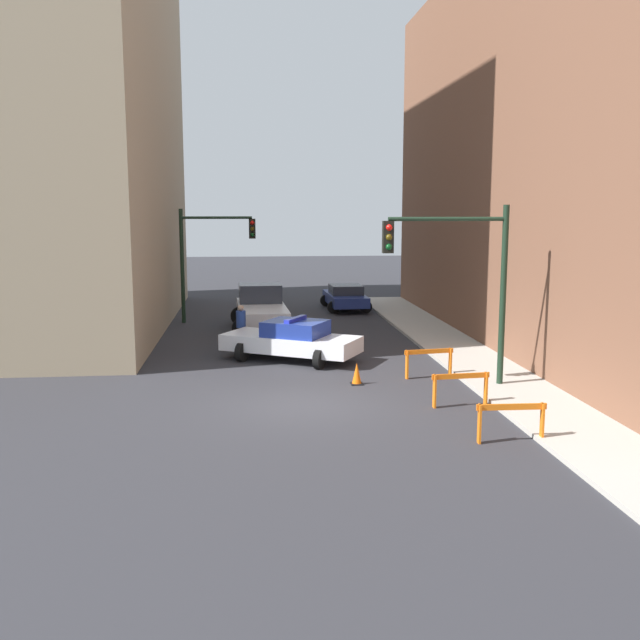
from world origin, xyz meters
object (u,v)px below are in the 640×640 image
Objects in this scene: pedestrian_crossing at (241,326)px; barrier_mid at (461,384)px; traffic_light_far at (206,249)px; traffic_cone at (357,374)px; police_car at (292,340)px; parked_car_near at (345,297)px; white_truck at (261,309)px; traffic_light_near at (464,268)px; barrier_back at (429,358)px; barrier_front at (511,416)px.

barrier_mid is at bearing -85.27° from pedestrian_crossing.
traffic_light_far is 7.93× the size of traffic_cone.
parked_car_near is at bearing 13.49° from police_car.
white_truck is 3.30× the size of pedestrian_crossing.
traffic_light_near reaches higher than white_truck.
traffic_light_near is 0.95× the size of white_truck.
traffic_light_far reaches higher than barrier_back.
traffic_cone is (5.07, -12.33, -3.08)m from traffic_light_far.
traffic_light_far is 9.73m from police_car.
white_truck is at bearing 37.60° from police_car.
traffic_light_far is 3.27× the size of barrier_back.
traffic_cone is at bearing -98.38° from parked_car_near.
pedestrian_crossing is (-0.84, -4.31, -0.04)m from white_truck.
barrier_front is (0.79, -21.53, -0.06)m from parked_car_near.
traffic_light_far reaches higher than traffic_cone.
traffic_light_near is at bearing -75.60° from pedestrian_crossing.
traffic_light_far is 8.22m from parked_car_near.
traffic_light_far is 1.04× the size of police_car.
parked_car_near is at bearing 91.97° from barrier_back.
barrier_back is 2.43× the size of traffic_cone.
traffic_light_near is at bearing -65.20° from white_truck.
traffic_cone is (-2.36, -0.63, -0.30)m from barrier_back.
police_car reaches higher than parked_car_near.
parked_car_near is (-1.13, 16.64, -2.86)m from traffic_light_near.
traffic_cone is at bearing -124.82° from police_car.
parked_car_near reaches higher than barrier_front.
pedestrian_crossing is (-6.44, 6.64, -2.67)m from traffic_light_near.
pedestrian_crossing is at bearing 67.59° from police_car.
traffic_light_near is 1.00× the size of traffic_light_far.
police_car is at bearing 115.54° from traffic_cone.
pedestrian_crossing is at bearing 134.15° from traffic_light_near.
police_car is 7.62× the size of traffic_cone.
police_car is 3.14× the size of barrier_back.
barrier_front is at bearing -125.25° from police_car.
parked_car_near reaches higher than traffic_cone.
police_car reaches higher than barrier_mid.
police_car is (-4.68, 4.38, -2.81)m from traffic_light_near.
parked_car_near is 11.33m from pedestrian_crossing.
pedestrian_crossing is at bearing -103.36° from white_truck.
parked_car_near is at bearing 32.28° from pedestrian_crossing.
traffic_light_near is at bearing -103.45° from police_car.
parked_car_near is at bearing 93.88° from traffic_light_near.
parked_car_near is (6.90, 3.53, -2.72)m from traffic_light_far.
white_truck is 16.68m from barrier_front.
parked_car_near is 6.64× the size of traffic_cone.
traffic_light_near is 16.92m from parked_car_near.
parked_car_near is 21.54m from barrier_front.
traffic_light_far is 14.14m from barrier_back.
traffic_light_far is 13.68m from traffic_cone.
traffic_light_far is 19.77m from barrier_front.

